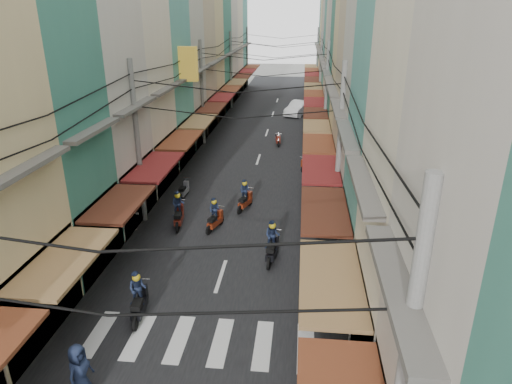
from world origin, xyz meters
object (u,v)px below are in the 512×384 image
Objects in this scene: market_umbrella at (384,250)px; traffic_sign at (352,306)px; bicycle at (387,283)px; white_car at (298,115)px.

traffic_sign is (-1.41, -3.29, -0.15)m from market_umbrella.
market_umbrella is (-0.58, -1.34, 2.24)m from bicycle.
bicycle is at bearing -61.81° from white_car.
white_car is 3.43× the size of bicycle.
white_car is at bearing 96.09° from market_umbrella.
traffic_sign reaches higher than white_car.
market_umbrella is 0.88× the size of traffic_sign.
bicycle is 2.67m from market_umbrella.
traffic_sign is at bearing 173.39° from bicycle.
bicycle is 0.60× the size of market_umbrella.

